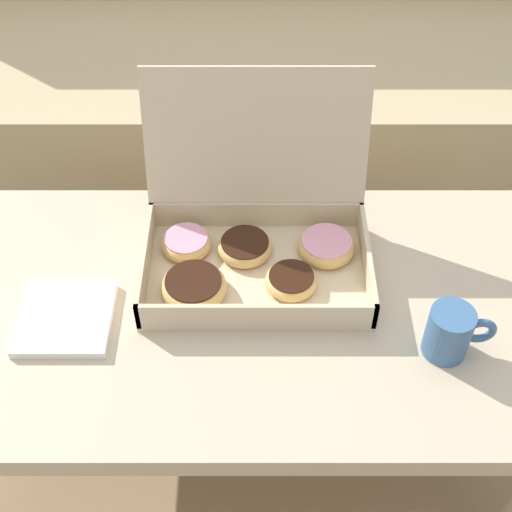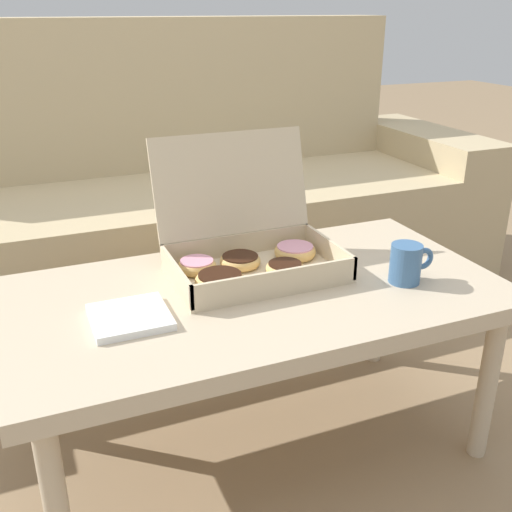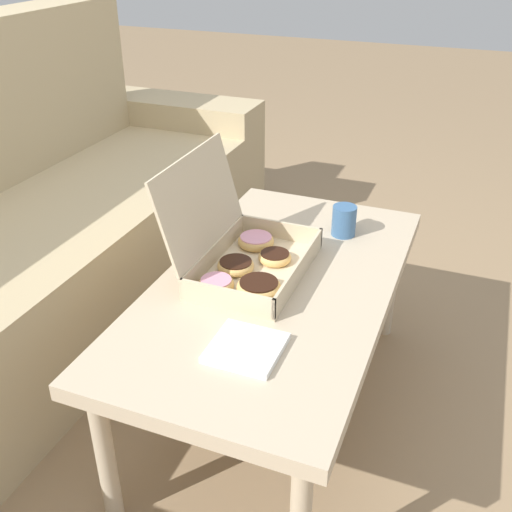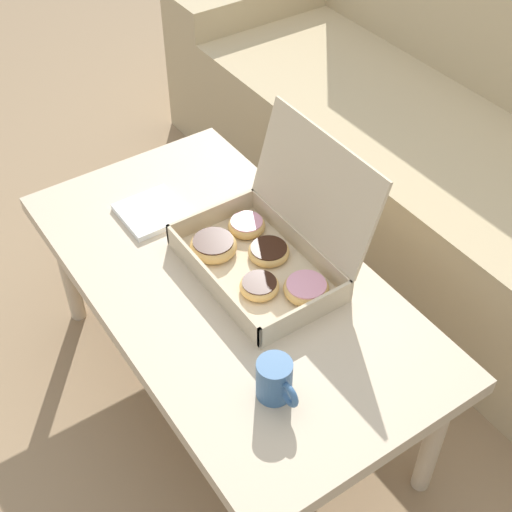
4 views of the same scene
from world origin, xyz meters
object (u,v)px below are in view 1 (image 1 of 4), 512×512
(coffee_mug, at_px, (450,332))
(coffee_table, at_px, (244,320))
(couch, at_px, (248,62))
(pastry_box, at_px, (251,240))

(coffee_mug, bearing_deg, coffee_table, 163.59)
(couch, xyz_separation_m, coffee_mug, (0.32, -1.04, 0.15))
(couch, bearing_deg, coffee_table, -90.00)
(couch, bearing_deg, coffee_mug, -72.69)
(pastry_box, bearing_deg, coffee_mug, -31.97)
(couch, relative_size, coffee_mug, 22.56)
(couch, relative_size, coffee_table, 2.27)
(coffee_table, height_order, coffee_mug, coffee_mug)
(coffee_table, bearing_deg, pastry_box, 83.70)
(couch, relative_size, pastry_box, 6.35)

